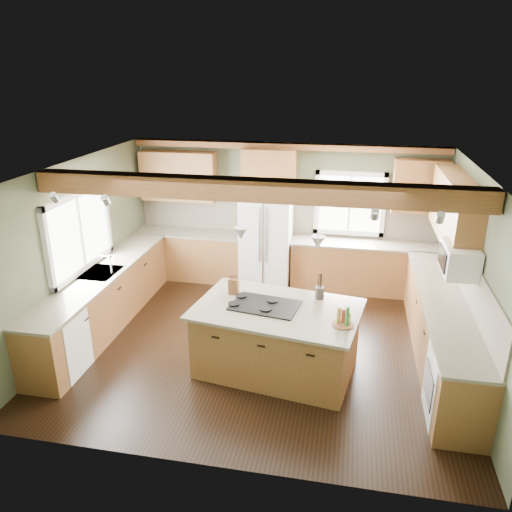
# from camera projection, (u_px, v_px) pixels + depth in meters

# --- Properties ---
(floor) EXTENTS (5.60, 5.60, 0.00)m
(floor) POSITION_uv_depth(u_px,v_px,m) (261.00, 343.00, 7.42)
(floor) COLOR black
(floor) RESTS_ON ground
(ceiling) EXTENTS (5.60, 5.60, 0.00)m
(ceiling) POSITION_uv_depth(u_px,v_px,m) (262.00, 169.00, 6.49)
(ceiling) COLOR silver
(ceiling) RESTS_ON wall_back
(wall_back) EXTENTS (5.60, 0.00, 5.60)m
(wall_back) POSITION_uv_depth(u_px,v_px,m) (286.00, 213.00, 9.25)
(wall_back) COLOR #404632
(wall_back) RESTS_ON ground
(wall_left) EXTENTS (0.00, 5.00, 5.00)m
(wall_left) POSITION_uv_depth(u_px,v_px,m) (78.00, 249.00, 7.45)
(wall_left) COLOR #404632
(wall_left) RESTS_ON ground
(wall_right) EXTENTS (0.00, 5.00, 5.00)m
(wall_right) POSITION_uv_depth(u_px,v_px,m) (474.00, 277.00, 6.45)
(wall_right) COLOR #404632
(wall_right) RESTS_ON ground
(ceiling_beam) EXTENTS (5.55, 0.26, 0.26)m
(ceiling_beam) POSITION_uv_depth(u_px,v_px,m) (253.00, 190.00, 5.97)
(ceiling_beam) COLOR #593219
(ceiling_beam) RESTS_ON ceiling
(soffit_trim) EXTENTS (5.55, 0.20, 0.10)m
(soffit_trim) POSITION_uv_depth(u_px,v_px,m) (287.00, 146.00, 8.71)
(soffit_trim) COLOR #593219
(soffit_trim) RESTS_ON ceiling
(backsplash_back) EXTENTS (5.58, 0.03, 0.58)m
(backsplash_back) POSITION_uv_depth(u_px,v_px,m) (286.00, 218.00, 9.26)
(backsplash_back) COLOR brown
(backsplash_back) RESTS_ON wall_back
(backsplash_right) EXTENTS (0.03, 3.70, 0.58)m
(backsplash_right) POSITION_uv_depth(u_px,v_px,m) (471.00, 282.00, 6.54)
(backsplash_right) COLOR brown
(backsplash_right) RESTS_ON wall_right
(base_cab_back_left) EXTENTS (2.02, 0.60, 0.88)m
(base_cab_back_left) POSITION_uv_depth(u_px,v_px,m) (191.00, 255.00, 9.60)
(base_cab_back_left) COLOR brown
(base_cab_back_left) RESTS_ON floor
(counter_back_left) EXTENTS (2.06, 0.64, 0.04)m
(counter_back_left) POSITION_uv_depth(u_px,v_px,m) (190.00, 233.00, 9.43)
(counter_back_left) COLOR #50483B
(counter_back_left) RESTS_ON base_cab_back_left
(base_cab_back_right) EXTENTS (2.62, 0.60, 0.88)m
(base_cab_back_right) POSITION_uv_depth(u_px,v_px,m) (364.00, 268.00, 9.01)
(base_cab_back_right) COLOR brown
(base_cab_back_right) RESTS_ON floor
(counter_back_right) EXTENTS (2.66, 0.64, 0.04)m
(counter_back_right) POSITION_uv_depth(u_px,v_px,m) (366.00, 244.00, 8.85)
(counter_back_right) COLOR #50483B
(counter_back_right) RESTS_ON base_cab_back_right
(base_cab_left) EXTENTS (0.60, 3.70, 0.88)m
(base_cab_left) POSITION_uv_depth(u_px,v_px,m) (104.00, 301.00, 7.75)
(base_cab_left) COLOR brown
(base_cab_left) RESTS_ON floor
(counter_left) EXTENTS (0.64, 3.74, 0.04)m
(counter_left) POSITION_uv_depth(u_px,v_px,m) (101.00, 273.00, 7.59)
(counter_left) COLOR #50483B
(counter_left) RESTS_ON base_cab_left
(base_cab_right) EXTENTS (0.60, 3.70, 0.88)m
(base_cab_right) POSITION_uv_depth(u_px,v_px,m) (440.00, 331.00, 6.86)
(base_cab_right) COLOR brown
(base_cab_right) RESTS_ON floor
(counter_right) EXTENTS (0.64, 3.74, 0.04)m
(counter_right) POSITION_uv_depth(u_px,v_px,m) (445.00, 301.00, 6.70)
(counter_right) COLOR #50483B
(counter_right) RESTS_ON base_cab_right
(upper_cab_back_left) EXTENTS (1.40, 0.35, 0.90)m
(upper_cab_back_left) POSITION_uv_depth(u_px,v_px,m) (179.00, 176.00, 9.21)
(upper_cab_back_left) COLOR brown
(upper_cab_back_left) RESTS_ON wall_back
(upper_cab_over_fridge) EXTENTS (0.96, 0.35, 0.70)m
(upper_cab_over_fridge) POSITION_uv_depth(u_px,v_px,m) (269.00, 169.00, 8.84)
(upper_cab_over_fridge) COLOR brown
(upper_cab_over_fridge) RESTS_ON wall_back
(upper_cab_right) EXTENTS (0.35, 2.20, 0.90)m
(upper_cab_right) POSITION_uv_depth(u_px,v_px,m) (455.00, 209.00, 7.08)
(upper_cab_right) COLOR brown
(upper_cab_right) RESTS_ON wall_right
(upper_cab_back_corner) EXTENTS (0.90, 0.35, 0.90)m
(upper_cab_back_corner) POSITION_uv_depth(u_px,v_px,m) (420.00, 186.00, 8.44)
(upper_cab_back_corner) COLOR brown
(upper_cab_back_corner) RESTS_ON wall_back
(window_left) EXTENTS (0.04, 1.60, 1.05)m
(window_left) POSITION_uv_depth(u_px,v_px,m) (79.00, 232.00, 7.41)
(window_left) COLOR white
(window_left) RESTS_ON wall_left
(window_back) EXTENTS (1.10, 0.04, 1.00)m
(window_back) POSITION_uv_depth(u_px,v_px,m) (350.00, 203.00, 8.93)
(window_back) COLOR white
(window_back) RESTS_ON wall_back
(sink) EXTENTS (0.50, 0.65, 0.03)m
(sink) POSITION_uv_depth(u_px,v_px,m) (101.00, 273.00, 7.59)
(sink) COLOR #262628
(sink) RESTS_ON counter_left
(faucet) EXTENTS (0.02, 0.02, 0.28)m
(faucet) POSITION_uv_depth(u_px,v_px,m) (111.00, 265.00, 7.50)
(faucet) COLOR #B2B2B7
(faucet) RESTS_ON sink
(dishwasher) EXTENTS (0.60, 0.60, 0.84)m
(dishwasher) POSITION_uv_depth(u_px,v_px,m) (59.00, 344.00, 6.56)
(dishwasher) COLOR white
(dishwasher) RESTS_ON floor
(oven) EXTENTS (0.60, 0.72, 0.84)m
(oven) POSITION_uv_depth(u_px,v_px,m) (456.00, 388.00, 5.68)
(oven) COLOR white
(oven) RESTS_ON floor
(microwave) EXTENTS (0.40, 0.70, 0.38)m
(microwave) POSITION_uv_depth(u_px,v_px,m) (460.00, 259.00, 6.36)
(microwave) COLOR white
(microwave) RESTS_ON wall_right
(pendant_left) EXTENTS (0.18, 0.18, 0.16)m
(pendant_left) POSITION_uv_depth(u_px,v_px,m) (241.00, 234.00, 6.28)
(pendant_left) COLOR #B2B2B7
(pendant_left) RESTS_ON ceiling
(pendant_right) EXTENTS (0.18, 0.18, 0.16)m
(pendant_right) POSITION_uv_depth(u_px,v_px,m) (318.00, 243.00, 5.96)
(pendant_right) COLOR #B2B2B7
(pendant_right) RESTS_ON ceiling
(refrigerator) EXTENTS (0.90, 0.74, 1.80)m
(refrigerator) POSITION_uv_depth(u_px,v_px,m) (266.00, 239.00, 9.09)
(refrigerator) COLOR silver
(refrigerator) RESTS_ON floor
(island) EXTENTS (2.15, 1.51, 0.88)m
(island) POSITION_uv_depth(u_px,v_px,m) (277.00, 340.00, 6.64)
(island) COLOR brown
(island) RESTS_ON floor
(island_top) EXTENTS (2.30, 1.66, 0.04)m
(island_top) POSITION_uv_depth(u_px,v_px,m) (277.00, 309.00, 6.47)
(island_top) COLOR #50483B
(island_top) RESTS_ON island
(cooktop) EXTENTS (0.94, 0.70, 0.02)m
(cooktop) POSITION_uv_depth(u_px,v_px,m) (265.00, 305.00, 6.51)
(cooktop) COLOR black
(cooktop) RESTS_ON island_top
(knife_block) EXTENTS (0.14, 0.10, 0.22)m
(knife_block) POSITION_uv_depth(u_px,v_px,m) (234.00, 286.00, 6.83)
(knife_block) COLOR brown
(knife_block) RESTS_ON island_top
(utensil_crock) EXTENTS (0.13, 0.13, 0.16)m
(utensil_crock) POSITION_uv_depth(u_px,v_px,m) (319.00, 293.00, 6.71)
(utensil_crock) COLOR #413A34
(utensil_crock) RESTS_ON island_top
(bottle_tray) EXTENTS (0.30, 0.30, 0.24)m
(bottle_tray) POSITION_uv_depth(u_px,v_px,m) (343.00, 316.00, 5.99)
(bottle_tray) COLOR brown
(bottle_tray) RESTS_ON island_top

